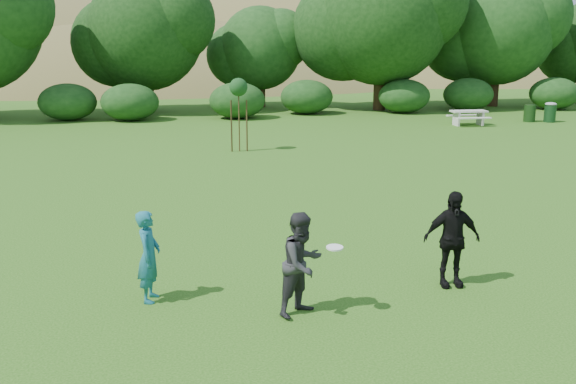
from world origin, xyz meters
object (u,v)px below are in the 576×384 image
trash_can_near (530,113)px  picnic_table (469,115)px  player_black (452,239)px  sapling (239,89)px  player_teal (149,256)px  trash_can_lidded (550,112)px  player_grey (302,264)px

trash_can_near → picnic_table: 3.93m
player_black → sapling: 14.91m
player_teal → player_black: 5.28m
player_teal → trash_can_lidded: player_teal is taller
player_grey → sapling: size_ratio=0.59×
player_grey → trash_can_near: player_grey is taller
player_grey → player_black: bearing=-21.9°
player_black → player_teal: bearing=-179.0°
picnic_table → player_black: bearing=-115.8°
trash_can_lidded → picnic_table: bearing=-174.2°
player_black → trash_can_near: (13.69, 21.18, -0.42)m
player_grey → trash_can_lidded: (17.51, 21.59, -0.30)m
sapling → picnic_table: sapling is taller
player_grey → trash_can_near: bearing=16.5°
player_grey → player_black: 2.94m
picnic_table → sapling: bearing=-154.9°
player_grey → trash_can_near: (16.53, 21.91, -0.40)m
trash_can_lidded → player_grey: bearing=-129.0°
sapling → trash_can_lidded: 18.23m
player_grey → sapling: 15.47m
picnic_table → player_grey: bearing=-121.0°
player_black → trash_can_lidded: player_black is taller
trash_can_near → trash_can_lidded: size_ratio=0.86×
player_teal → player_black: bearing=-81.6°
player_teal → sapling: (2.90, 14.43, 1.63)m
sapling → trash_can_lidded: (17.04, 6.21, -1.88)m
player_teal → picnic_table: size_ratio=0.87×
player_grey → picnic_table: size_ratio=0.94×
sapling → picnic_table: size_ratio=1.58×
picnic_table → trash_can_lidded: 4.84m
picnic_table → trash_can_lidded: bearing=5.8°
trash_can_lidded → player_black: bearing=-125.1°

